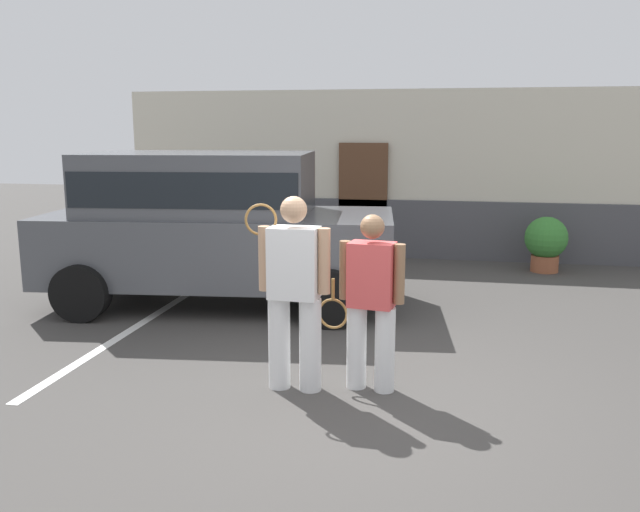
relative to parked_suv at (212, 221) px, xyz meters
The scene contains 7 objects.
ground_plane 3.88m from the parked_suv, 50.70° to the right, with size 40.00×40.00×0.00m, color #423F3D.
parking_stripe_0 1.87m from the parked_suv, 112.16° to the right, with size 0.12×4.40×0.01m, color silver.
house_frontage 4.63m from the parked_suv, 59.63° to the left, with size 10.69×0.40×3.05m.
parked_suv is the anchor object (origin of this frame).
tennis_player_man 3.25m from the parked_suv, 56.80° to the right, with size 0.79×0.29×1.78m.
tennis_player_woman 3.58m from the parked_suv, 46.50° to the right, with size 0.85×0.31×1.62m.
potted_plant_by_porch 5.64m from the parked_suv, 32.82° to the left, with size 0.70×0.70×0.92m.
Camera 1 is at (0.79, -5.49, 2.37)m, focal length 37.23 mm.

